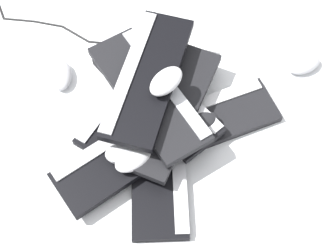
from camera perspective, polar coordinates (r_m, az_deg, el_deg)
name	(u,v)px	position (r m, az deg, el deg)	size (l,w,h in m)	color
ground_plane	(160,135)	(1.37, -0.98, -1.07)	(3.20, 3.20, 0.00)	white
keyboard_0	(135,98)	(1.42, -3.99, 3.46)	(0.31, 0.46, 0.03)	black
keyboard_1	(160,162)	(1.31, -1.03, -4.47)	(0.45, 0.37, 0.03)	black
keyboard_2	(203,122)	(1.38, 4.31, 0.49)	(0.25, 0.46, 0.03)	black
keyboard_3	(130,152)	(1.30, -4.66, -3.12)	(0.15, 0.44, 0.03)	black
keyboard_4	(157,95)	(1.38, -1.31, 3.85)	(0.45, 0.18, 0.03)	black
keyboard_5	(169,107)	(1.33, 0.17, 2.33)	(0.36, 0.45, 0.03)	black
keyboard_6	(149,92)	(1.32, -2.36, 4.14)	(0.45, 0.18, 0.03)	black
keyboard_7	(148,76)	(1.31, -2.50, 6.08)	(0.39, 0.44, 0.03)	black
mouse_0	(166,81)	(1.26, -0.24, 5.49)	(0.11, 0.07, 0.04)	silver
mouse_1	(201,123)	(1.33, 3.98, 0.34)	(0.11, 0.07, 0.04)	black
mouse_3	(61,75)	(1.49, -12.90, 6.06)	(0.11, 0.07, 0.04)	#B7B7BC
mouse_4	(125,154)	(1.26, -5.21, -3.37)	(0.11, 0.07, 0.04)	#B7B7BC
mouse_5	(304,64)	(1.54, 16.25, 7.27)	(0.11, 0.07, 0.04)	#B7B7BC
mouse_6	(134,158)	(1.25, -4.21, -3.95)	(0.11, 0.07, 0.04)	silver
cable_0	(26,7)	(1.71, -16.91, 13.73)	(0.64, 0.25, 0.01)	black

